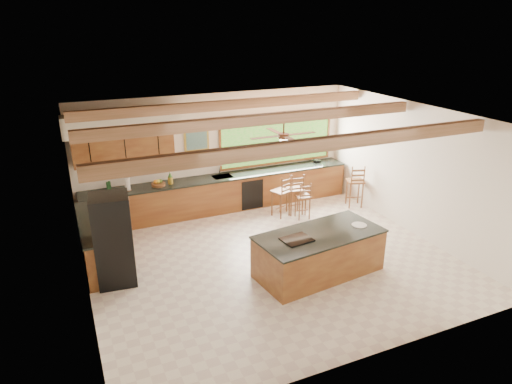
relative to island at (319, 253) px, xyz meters
name	(u,v)px	position (x,y,z in m)	size (l,w,h in m)	color
ground	(271,259)	(-0.62, 0.87, -0.43)	(7.20, 7.20, 0.00)	beige
room_shell	(251,150)	(-0.79, 1.52, 1.78)	(7.27, 6.54, 3.02)	silver
counter_run	(197,203)	(-1.44, 3.39, 0.03)	(7.12, 3.10, 1.24)	brown
island	(319,253)	(0.00, 0.00, 0.00)	(2.61, 1.46, 0.88)	brown
refrigerator	(113,240)	(-3.67, 1.27, 0.45)	(0.75, 0.74, 1.76)	black
bar_stool_a	(296,190)	(0.98, 2.74, 0.21)	(0.43, 0.43, 1.09)	brown
bar_stool_b	(282,193)	(0.58, 2.75, 0.22)	(0.51, 0.51, 1.10)	brown
bar_stool_c	(304,197)	(1.02, 2.42, 0.14)	(0.39, 0.39, 0.96)	brown
bar_stool_d	(357,182)	(2.68, 2.54, 0.26)	(0.53, 0.53, 1.17)	brown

